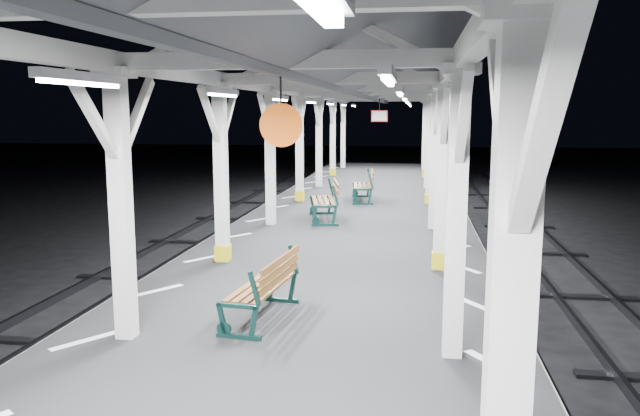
# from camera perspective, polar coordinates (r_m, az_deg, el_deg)

# --- Properties ---
(ground) EXTENTS (120.00, 120.00, 0.00)m
(ground) POSITION_cam_1_polar(r_m,az_deg,el_deg) (9.93, -0.88, -13.71)
(ground) COLOR black
(ground) RESTS_ON ground
(platform) EXTENTS (6.00, 50.00, 1.00)m
(platform) POSITION_cam_1_polar(r_m,az_deg,el_deg) (9.75, -0.89, -11.00)
(platform) COLOR black
(platform) RESTS_ON ground
(hazard_stripes_left) EXTENTS (1.00, 48.00, 0.01)m
(hazard_stripes_left) POSITION_cam_1_polar(r_m,az_deg,el_deg) (10.27, -14.62, -7.31)
(hazard_stripes_left) COLOR silver
(hazard_stripes_left) RESTS_ON platform
(hazard_stripes_right) EXTENTS (1.00, 48.00, 0.01)m
(hazard_stripes_right) POSITION_cam_1_polar(r_m,az_deg,el_deg) (9.52, 13.99, -8.57)
(hazard_stripes_right) COLOR silver
(hazard_stripes_right) RESTS_ON platform
(track_left) EXTENTS (2.20, 60.00, 0.16)m
(track_left) POSITION_cam_1_polar(r_m,az_deg,el_deg) (11.76, -26.15, -10.59)
(track_left) COLOR #2D2D33
(track_left) RESTS_ON ground
(canopy) EXTENTS (5.40, 49.00, 4.65)m
(canopy) POSITION_cam_1_polar(r_m,az_deg,el_deg) (9.19, -0.96, 13.51)
(canopy) COLOR silver
(canopy) RESTS_ON platform
(bench_near) EXTENTS (0.79, 1.70, 0.89)m
(bench_near) POSITION_cam_1_polar(r_m,az_deg,el_deg) (8.52, -4.85, -7.10)
(bench_near) COLOR #0E2F2B
(bench_near) RESTS_ON platform
(bench_mid) EXTENTS (1.04, 1.97, 1.02)m
(bench_mid) POSITION_cam_1_polar(r_m,az_deg,el_deg) (16.20, 0.69, 0.80)
(bench_mid) COLOR #0E2F2B
(bench_mid) RESTS_ON platform
(bench_far) EXTENTS (0.84, 1.85, 0.97)m
(bench_far) POSITION_cam_1_polar(r_m,az_deg,el_deg) (19.72, 4.19, 2.15)
(bench_far) COLOR #0E2F2B
(bench_far) RESTS_ON platform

